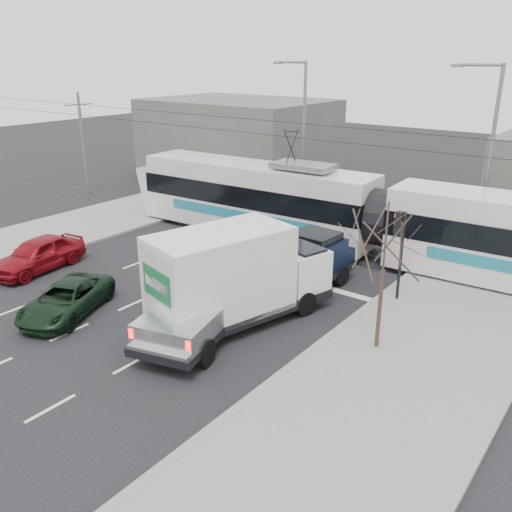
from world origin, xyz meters
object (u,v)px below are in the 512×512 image
Objects in this scene: green_car at (66,299)px; street_lamp_near at (487,151)px; silver_pickup at (211,295)px; navy_pickup at (305,264)px; tram at (382,219)px; red_car at (38,254)px; bare_tree at (385,244)px; box_truck at (235,278)px; traffic_signal at (400,237)px; street_lamp_far at (301,128)px.

street_lamp_near is at bearing 34.70° from green_car.
navy_pickup is (0.96, 4.76, -0.06)m from silver_pickup.
tram is 6.27× the size of red_car.
box_truck is at bearing -165.56° from bare_tree.
red_car is (-15.56, -2.69, -3.02)m from bare_tree.
bare_tree reaches higher than traffic_signal.
bare_tree is at bearing -88.58° from street_lamp_near.
street_lamp_far reaches higher than box_truck.
red_car is at bearing -149.99° from navy_pickup.
bare_tree is 0.65× the size of box_truck.
red_car is at bearing -157.37° from box_truck.
green_car is at bearing -86.30° from street_lamp_far.
bare_tree reaches higher than box_truck.
box_truck is at bearing -92.02° from navy_pickup.
traffic_signal is 13.01m from green_car.
tram is 9.42m from box_truck.
bare_tree is 12.01m from green_car.
street_lamp_far is at bearing 142.96° from tram.
traffic_signal is 0.47× the size of box_truck.
traffic_signal is 0.80× the size of red_car.
red_car is (-9.96, -0.71, -0.44)m from silver_pickup.
bare_tree is at bearing 2.22° from red_car.
tram reaches higher than red_car.
street_lamp_far is at bearing 170.13° from street_lamp_near.
silver_pickup reaches higher than red_car.
box_truck is at bearing -0.05° from red_car.
street_lamp_near is 1.00× the size of street_lamp_far.
navy_pickup is at bearing -103.63° from tram.
street_lamp_far is at bearing 97.12° from silver_pickup.
tram reaches higher than navy_pickup.
tram is at bearing -134.20° from street_lamp_near.
silver_pickup is at bearing -160.54° from bare_tree.
box_truck is at bearing 8.28° from green_car.
red_car is at bearing 135.67° from green_car.
bare_tree is 11.58m from street_lamp_near.
traffic_signal is at bearing 38.54° from silver_pickup.
street_lamp_far is 1.59× the size of navy_pickup.
bare_tree is at bearing 0.95° from green_car.
traffic_signal is at bearing -96.41° from street_lamp_near.
tram reaches higher than green_car.
traffic_signal is 0.40× the size of street_lamp_far.
bare_tree is at bearing -27.53° from navy_pickup.
tram is at bearing 64.38° from silver_pickup.
street_lamp_far reaches higher than red_car.
street_lamp_near and street_lamp_far have the same top height.
silver_pickup is 1.25× the size of navy_pickup.
silver_pickup is (-1.94, -10.01, -0.82)m from tram.
bare_tree is 5.56m from box_truck.
street_lamp_near is at bearing 91.42° from bare_tree.
tram is 6.38× the size of green_car.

